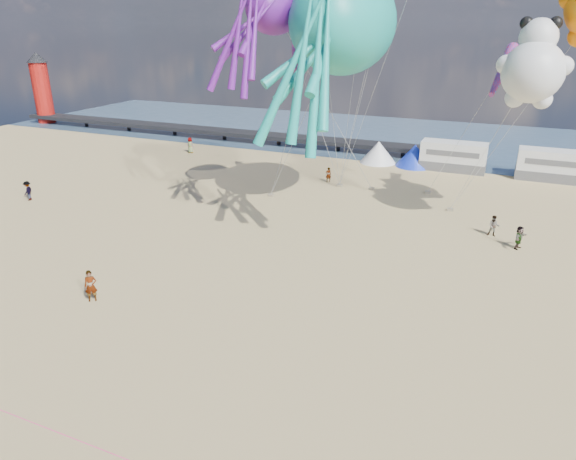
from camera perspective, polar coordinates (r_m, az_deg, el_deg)
The scene contains 26 objects.
ground at distance 23.91m, azimuth -9.97°, elevation -15.72°, with size 120.00×120.00×0.00m, color tan.
water at distance 72.80m, azimuth 14.41°, elevation 9.85°, with size 120.00×120.00×0.00m, color #375069.
pier at distance 72.42m, azimuth -9.89°, elevation 10.94°, with size 60.00×3.00×0.50m, color black.
lighthouse at distance 90.18m, azimuth -25.62°, elevation 13.56°, with size 2.60×2.60×9.00m, color #A5140F.
motorhome_0 at distance 57.21m, azimuth 17.88°, elevation 7.81°, with size 6.60×2.50×3.00m, color silver.
motorhome_1 at distance 57.16m, azimuth 27.38°, elevation 6.39°, with size 6.60×2.50×3.00m, color silver.
tent_white at distance 58.53m, azimuth 10.01°, elevation 8.53°, with size 4.00×4.00×2.40m, color white.
tent_blue at distance 57.77m, azimuth 13.89°, elevation 8.05°, with size 4.00×4.00×2.40m, color #1933CC.
rope_line at distance 21.01m, azimuth -17.97°, elevation -22.91°, with size 0.03×0.03×34.00m, color #F2338C.
standing_person at distance 30.73m, azimuth -21.07°, elevation -5.82°, with size 0.67×0.44×1.85m, color tan.
beachgoer_0 at distance 63.35m, azimuth -10.82°, elevation 9.24°, with size 0.68×0.44×1.85m, color #7F6659.
beachgoer_2 at distance 50.49m, azimuth -26.94°, elevation 3.90°, with size 0.84×0.65×1.73m, color #7F6659.
beachgoer_4 at distance 38.65m, azimuth 24.29°, elevation -0.77°, with size 0.96×0.40×1.64m, color #7F6659.
beachgoer_5 at distance 50.55m, azimuth 4.51°, elevation 6.15°, with size 1.39×0.44×1.49m, color #7F6659.
beachgoer_7 at distance 40.22m, azimuth 21.89°, elevation 0.41°, with size 0.77×0.50×1.58m, color #7F6659.
sandbag_a at distance 46.33m, azimuth -1.91°, elevation 3.89°, with size 0.50×0.35×0.22m, color gray.
sandbag_b at distance 48.81m, azimuth 9.25°, elevation 4.56°, with size 0.50×0.35×0.22m, color gray.
sandbag_c at distance 44.75m, azimuth 17.57°, elevation 2.18°, with size 0.50×0.35×0.22m, color gray.
sandbag_d at distance 48.82m, azimuth 15.27°, elevation 4.07°, with size 0.50×0.35×0.22m, color gray.
sandbag_e at distance 49.41m, azimuth 5.75°, elevation 4.96°, with size 0.50×0.35×0.22m, color gray.
kite_octopus_teal at distance 39.50m, azimuth 6.21°, elevation 21.93°, with size 5.20×12.14×13.88m, color teal, non-canonical shape.
kite_octopus_purple at distance 40.47m, azimuth -1.55°, elevation 23.44°, with size 3.76×8.77×10.02m, color #641789, non-canonical shape.
kite_panda at distance 37.50m, azimuth 25.56°, elevation 15.55°, with size 4.68×4.40×6.61m, color silver, non-canonical shape.
windsock_left at distance 42.05m, azimuth 3.21°, elevation 20.28°, with size 1.10×6.43×6.43m, color red, non-canonical shape.
windsock_mid at distance 42.52m, azimuth 22.74°, elevation 16.02°, with size 1.00×6.74×6.74m, color red, non-canonical shape.
windsock_right at distance 44.77m, azimuth 0.86°, elevation 18.78°, with size 0.90×4.28×4.28m, color red, non-canonical shape.
Camera 1 is at (11.04, -15.48, 14.50)m, focal length 32.00 mm.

